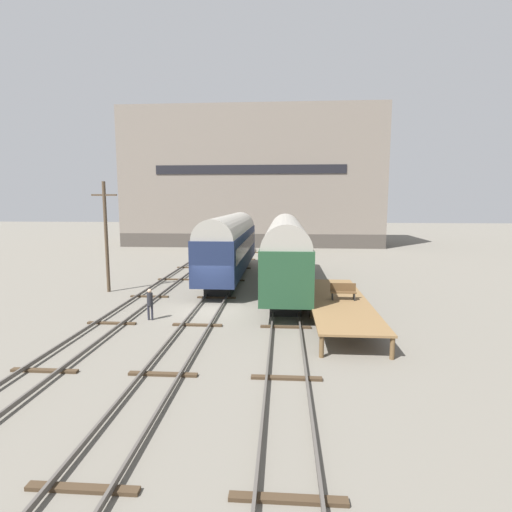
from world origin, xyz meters
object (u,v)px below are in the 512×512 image
Objects in this scene: train_car_navy at (230,242)px; utility_pole at (106,235)px; bench at (343,291)px; person_worker at (150,301)px; train_car_green at (286,248)px.

utility_pole reaches higher than train_car_navy.
bench reaches higher than person_worker.
train_car_navy is 0.93× the size of train_car_green.
person_worker is at bearing -103.11° from train_car_navy.
train_car_navy reaches higher than train_car_green.
train_car_green is 11.32m from person_worker.
person_worker is at bearing -131.62° from train_car_green.
train_car_green is (4.60, -3.67, -0.03)m from train_car_navy.
bench is at bearing -54.34° from train_car_navy.
train_car_navy is at bearing 141.42° from train_car_green.
person_worker is 8.96m from utility_pole.
utility_pole is (-12.68, -1.75, 1.04)m from train_car_green.
train_car_green is 7.98m from bench.
train_car_green reaches higher than person_worker.
bench is at bearing -18.84° from utility_pole.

